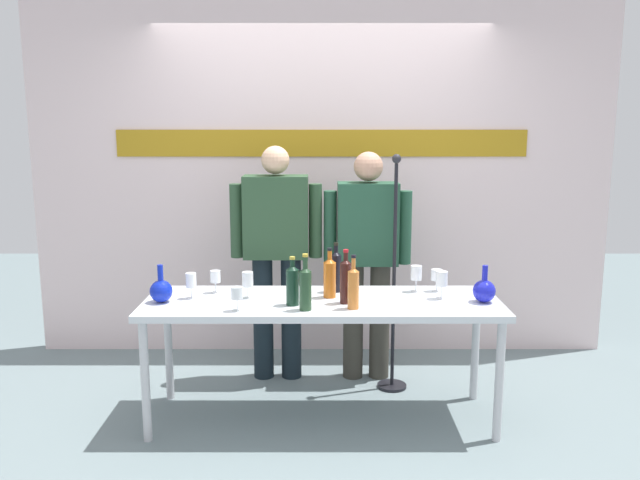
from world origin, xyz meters
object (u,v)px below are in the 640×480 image
presenter_right (365,252)px  wine_glass_left_3 (246,280)px  display_table (320,310)px  wine_bottle_3 (351,286)px  wine_glass_right_2 (435,275)px  wine_glass_left_0 (213,277)px  presenter_left (274,247)px  wine_glass_left_1 (189,281)px  wine_bottle_1 (328,276)px  wine_glass_right_0 (414,273)px  wine_bottle_5 (303,287)px  wine_bottle_0 (334,270)px  wine_bottle_4 (344,279)px  wine_glass_left_2 (235,294)px  decanter_blue_left (159,291)px  wine_bottle_2 (290,284)px  wine_glass_right_1 (440,279)px  microphone_stand (391,312)px  decanter_blue_right (482,290)px

presenter_right → wine_glass_left_3: (-0.76, -0.62, -0.04)m
display_table → wine_bottle_3: wine_bottle_3 is taller
wine_glass_right_2 → wine_bottle_3: bearing=-144.8°
wine_glass_left_0 → wine_glass_right_2: (1.37, 0.03, 0.00)m
presenter_left → wine_glass_left_1: presenter_left is taller
wine_glass_right_2 → wine_bottle_1: bearing=-168.3°
wine_glass_left_1 → wine_glass_right_2: bearing=6.2°
wine_glass_right_2 → presenter_left: bearing=155.7°
wine_glass_left_1 → wine_glass_right_2: (1.50, 0.16, -0.01)m
wine_bottle_3 → wine_glass_right_0: (0.41, 0.37, -0.01)m
wine_bottle_5 → wine_glass_right_2: wine_bottle_5 is taller
wine_bottle_0 → wine_bottle_4: wine_bottle_4 is taller
wine_glass_left_0 → wine_glass_left_2: wine_glass_left_0 is taller
decanter_blue_left → wine_bottle_5: bearing=-10.5°
wine_glass_left_2 → wine_glass_right_2: 1.26m
presenter_right → decanter_blue_left: bearing=-150.4°
display_table → wine_bottle_1: bearing=53.4°
display_table → wine_bottle_2: 0.27m
presenter_left → presenter_right: size_ratio=1.02×
wine_glass_left_3 → wine_glass_right_1: bearing=-0.6°
wine_bottle_3 → microphone_stand: 0.80m
presenter_left → wine_glass_left_2: (-0.16, -0.89, -0.09)m
display_table → wine_bottle_2: size_ratio=7.41×
wine_bottle_3 → wine_glass_right_2: 0.66m
presenter_right → wine_glass_left_1: presenter_right is taller
wine_bottle_4 → decanter_blue_right: bearing=1.2°
wine_bottle_0 → decanter_blue_right: bearing=-15.6°
presenter_right → wine_glass_right_0: size_ratio=9.70×
wine_bottle_1 → wine_glass_left_2: (-0.52, -0.29, -0.03)m
wine_bottle_4 → wine_glass_left_0: (-0.79, 0.23, -0.04)m
decanter_blue_left → wine_glass_right_0: bearing=9.0°
wine_glass_right_0 → wine_glass_right_2: (0.13, 0.01, -0.01)m
wine_bottle_1 → wine_glass_right_2: bearing=11.7°
wine_bottle_1 → wine_glass_right_2: (0.67, 0.14, -0.03)m
presenter_left → wine_bottle_5: presenter_left is taller
wine_glass_left_0 → wine_glass_right_1: bearing=-5.7°
wine_bottle_1 → wine_glass_right_0: wine_bottle_1 is taller
decanter_blue_right → wine_glass_right_0: 0.44m
display_table → wine_glass_left_2: 0.55m
wine_bottle_4 → wine_glass_right_1: bearing=9.5°
presenter_left → wine_bottle_5: size_ratio=5.07×
wine_bottle_1 → microphone_stand: (0.43, 0.41, -0.34)m
wine_glass_left_3 → wine_glass_right_1: 1.16m
decanter_blue_right → wine_glass_left_3: decanter_blue_right is taller
wine_bottle_3 → wine_glass_left_1: wine_bottle_3 is taller
wine_bottle_4 → wine_bottle_5: (-0.23, -0.14, -0.01)m
wine_bottle_1 → wine_glass_left_0: 0.71m
wine_bottle_0 → wine_glass_right_2: bearing=0.7°
wine_glass_left_0 → wine_glass_left_1: (-0.12, -0.13, 0.01)m
decanter_blue_right → wine_bottle_1: size_ratio=0.73×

